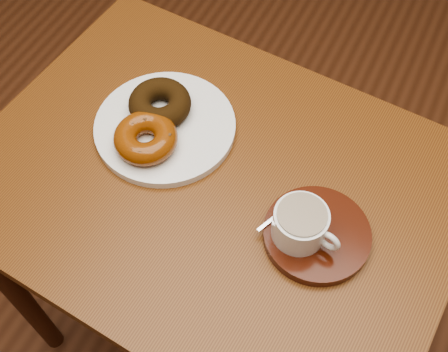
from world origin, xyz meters
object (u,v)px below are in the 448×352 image
at_px(saucer, 317,234).
at_px(coffee_cup, 301,224).
at_px(cafe_table, 214,214).
at_px(donut_plate, 165,127).

relative_size(saucer, coffee_cup, 1.52).
relative_size(cafe_table, donut_plate, 3.46).
xyz_separation_m(saucer, coffee_cup, (-0.02, -0.01, 0.04)).
relative_size(cafe_table, coffee_cup, 7.83).
height_order(cafe_table, coffee_cup, coffee_cup).
bearing_deg(donut_plate, saucer, -14.63).
height_order(cafe_table, saucer, saucer).
bearing_deg(cafe_table, donut_plate, 160.44).
bearing_deg(donut_plate, cafe_table, -24.18).
distance_m(cafe_table, saucer, 0.23).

